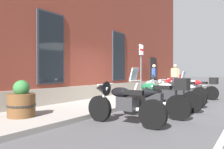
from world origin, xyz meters
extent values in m
plane|color=#424244|center=(0.00, 0.00, 0.00)|extent=(140.00, 140.00, 0.00)
cube|color=gray|center=(0.00, 1.17, 0.06)|extent=(28.99, 2.35, 0.13)
cube|color=brown|center=(0.00, 5.75, 4.63)|extent=(22.99, 6.80, 9.27)
cube|color=gray|center=(0.00, 2.31, 0.35)|extent=(22.99, 0.10, 0.70)
cube|color=#2D2D33|center=(-2.30, 2.33, 2.10)|extent=(1.22, 0.06, 2.52)
cube|color=black|center=(-2.30, 2.30, 2.10)|extent=(1.10, 0.03, 2.40)
cube|color=#2D2D33|center=(2.30, 2.33, 2.10)|extent=(1.22, 0.06, 2.52)
cube|color=black|center=(2.30, 2.30, 2.10)|extent=(1.10, 0.03, 2.40)
cube|color=black|center=(6.90, 2.32, 1.15)|extent=(1.10, 0.08, 2.30)
cylinder|color=black|center=(-3.15, -0.39, 0.33)|extent=(0.14, 0.65, 0.65)
cylinder|color=black|center=(-3.20, -1.84, 0.33)|extent=(0.14, 0.65, 0.65)
cylinder|color=silver|center=(-3.15, -0.49, 0.57)|extent=(0.08, 0.31, 0.62)
cube|color=#28282B|center=(-3.18, -1.16, 0.51)|extent=(0.23, 0.45, 0.32)
ellipsoid|color=black|center=(-3.17, -1.01, 0.77)|extent=(0.28, 0.53, 0.24)
cube|color=black|center=(-3.18, -1.39, 0.78)|extent=(0.24, 0.49, 0.10)
cylinder|color=silver|center=(-3.16, -0.57, 0.94)|extent=(0.62, 0.06, 0.04)
cylinder|color=silver|center=(-3.07, -1.47, 0.38)|extent=(0.10, 0.45, 0.09)
cone|color=black|center=(-3.15, -0.44, 0.84)|extent=(0.37, 0.35, 0.36)
cone|color=black|center=(-3.20, -1.82, 0.80)|extent=(0.25, 0.27, 0.24)
cylinder|color=black|center=(-1.89, -0.60, 0.33)|extent=(0.15, 0.67, 0.66)
cylinder|color=black|center=(-1.96, -2.03, 0.33)|extent=(0.15, 0.67, 0.66)
cylinder|color=silver|center=(-1.90, -0.70, 0.60)|extent=(0.08, 0.33, 0.67)
cube|color=#28282B|center=(-1.93, -1.36, 0.51)|extent=(0.24, 0.45, 0.32)
ellipsoid|color=#195633|center=(-1.92, -1.21, 0.83)|extent=(0.28, 0.53, 0.24)
cube|color=black|center=(-1.94, -1.59, 0.84)|extent=(0.24, 0.49, 0.10)
cylinder|color=silver|center=(-1.90, -0.78, 1.00)|extent=(0.62, 0.06, 0.04)
cylinder|color=silver|center=(-1.82, -1.67, 0.38)|extent=(0.11, 0.45, 0.09)
cube|color=#B2BCC6|center=(-1.90, -0.72, 1.18)|extent=(0.37, 0.16, 0.40)
cube|color=black|center=(-1.96, -2.13, 0.94)|extent=(0.37, 0.34, 0.30)
cylinder|color=black|center=(-0.51, -0.51, 0.33)|extent=(0.17, 0.67, 0.67)
cylinder|color=black|center=(-0.63, -2.06, 0.33)|extent=(0.17, 0.67, 0.67)
cylinder|color=silver|center=(-0.51, -0.61, 0.57)|extent=(0.09, 0.31, 0.61)
cube|color=#28282B|center=(-0.57, -1.34, 0.51)|extent=(0.25, 0.46, 0.32)
ellipsoid|color=silver|center=(-0.56, -1.19, 0.77)|extent=(0.30, 0.54, 0.24)
cube|color=black|center=(-0.59, -1.57, 0.78)|extent=(0.26, 0.50, 0.10)
cylinder|color=silver|center=(-0.52, -0.69, 0.94)|extent=(0.62, 0.08, 0.04)
cylinder|color=silver|center=(-0.47, -1.64, 0.38)|extent=(0.12, 0.46, 0.09)
cone|color=silver|center=(-0.51, -0.56, 0.84)|extent=(0.39, 0.37, 0.36)
cone|color=silver|center=(-0.62, -2.04, 0.80)|extent=(0.26, 0.28, 0.24)
cylinder|color=black|center=(0.66, -0.48, 0.32)|extent=(0.19, 0.65, 0.64)
cylinder|color=black|center=(0.49, -1.99, 0.32)|extent=(0.19, 0.65, 0.64)
cylinder|color=silver|center=(0.64, -0.58, 0.58)|extent=(0.10, 0.32, 0.64)
cube|color=#28282B|center=(0.56, -1.28, 0.50)|extent=(0.27, 0.46, 0.32)
ellipsoid|color=black|center=(0.58, -1.13, 0.79)|extent=(0.32, 0.55, 0.24)
cube|color=black|center=(0.54, -1.51, 0.80)|extent=(0.27, 0.50, 0.10)
cylinder|color=silver|center=(0.64, -0.66, 0.96)|extent=(0.62, 0.11, 0.04)
cylinder|color=silver|center=(0.65, -1.60, 0.37)|extent=(0.14, 0.46, 0.09)
sphere|color=silver|center=(0.64, -0.58, 0.89)|extent=(0.18, 0.18, 0.18)
cylinder|color=black|center=(2.03, -0.35, 0.32)|extent=(0.16, 0.65, 0.65)
cylinder|color=black|center=(1.93, -1.77, 0.32)|extent=(0.16, 0.65, 0.65)
cylinder|color=silver|center=(2.02, -0.45, 0.59)|extent=(0.09, 0.32, 0.65)
cube|color=#28282B|center=(1.98, -1.11, 0.50)|extent=(0.25, 0.45, 0.32)
ellipsoid|color=red|center=(1.99, -0.96, 0.80)|extent=(0.29, 0.54, 0.24)
cube|color=black|center=(1.96, -1.34, 0.81)|extent=(0.25, 0.49, 0.10)
cylinder|color=silver|center=(2.01, -0.53, 0.97)|extent=(0.62, 0.08, 0.04)
cylinder|color=silver|center=(2.08, -1.42, 0.37)|extent=(0.12, 0.45, 0.09)
cone|color=red|center=(2.02, -0.40, 0.87)|extent=(0.38, 0.36, 0.36)
cone|color=red|center=(1.93, -1.75, 0.83)|extent=(0.26, 0.27, 0.24)
cylinder|color=black|center=(3.39, -0.61, 0.32)|extent=(0.18, 0.64, 0.63)
cylinder|color=black|center=(3.25, -2.01, 0.32)|extent=(0.18, 0.64, 0.63)
cylinder|color=silver|center=(3.38, -0.71, 0.56)|extent=(0.10, 0.31, 0.63)
cube|color=#28282B|center=(3.32, -1.36, 0.50)|extent=(0.26, 0.46, 0.32)
ellipsoid|color=#B7BABF|center=(3.33, -1.21, 0.76)|extent=(0.31, 0.54, 0.24)
cube|color=black|center=(3.29, -1.58, 0.77)|extent=(0.27, 0.50, 0.10)
cylinder|color=silver|center=(3.37, -0.79, 0.93)|extent=(0.62, 0.10, 0.04)
cylinder|color=silver|center=(3.41, -1.67, 0.37)|extent=(0.13, 0.46, 0.09)
cube|color=#B2BCC6|center=(3.38, -0.73, 1.11)|extent=(0.37, 0.18, 0.40)
cube|color=black|center=(3.24, -2.10, 0.87)|extent=(0.39, 0.35, 0.30)
cylinder|color=black|center=(5.80, 1.77, 0.54)|extent=(0.14, 0.14, 0.82)
cylinder|color=black|center=(5.62, 1.74, 0.54)|extent=(0.14, 0.14, 0.82)
cube|color=#2D478C|center=(5.71, 1.76, 1.24)|extent=(0.43, 0.27, 0.58)
sphere|color=tan|center=(5.71, 1.76, 1.67)|extent=(0.22, 0.22, 0.22)
cylinder|color=#2D478C|center=(5.96, 1.80, 1.21)|extent=(0.09, 0.09, 0.55)
cylinder|color=#2D478C|center=(5.47, 1.71, 1.21)|extent=(0.09, 0.09, 0.55)
cube|color=black|center=(5.40, 1.68, 1.00)|extent=(0.10, 0.13, 0.24)
cylinder|color=#2D3351|center=(6.69, 0.79, 0.54)|extent=(0.14, 0.14, 0.83)
cylinder|color=#2D3351|center=(6.66, 0.62, 0.54)|extent=(0.14, 0.14, 0.83)
cube|color=tan|center=(6.68, 0.70, 1.25)|extent=(0.26, 0.43, 0.59)
sphere|color=tan|center=(6.68, 0.70, 1.69)|extent=(0.23, 0.23, 0.23)
cylinder|color=tan|center=(6.71, 0.95, 1.22)|extent=(0.09, 0.09, 0.56)
cylinder|color=tan|center=(6.64, 0.46, 1.22)|extent=(0.09, 0.09, 0.56)
cube|color=maroon|center=(6.65, 0.38, 1.01)|extent=(0.13, 0.10, 0.24)
cylinder|color=#4C4C51|center=(1.18, 0.52, 1.31)|extent=(0.06, 0.06, 2.36)
cube|color=white|center=(1.18, 0.50, 2.24)|extent=(0.36, 0.03, 0.44)
cube|color=red|center=(1.18, 0.49, 2.24)|extent=(0.36, 0.01, 0.08)
cylinder|color=brown|center=(-4.27, 1.22, 0.42)|extent=(0.67, 0.67, 0.58)
cylinder|color=black|center=(-4.27, 1.22, 0.42)|extent=(0.70, 0.70, 0.04)
sphere|color=#28602D|center=(-4.27, 1.22, 0.85)|extent=(0.40, 0.40, 0.40)
camera|label=1|loc=(-7.77, -3.72, 1.22)|focal=36.15mm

